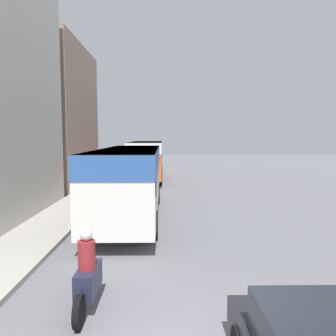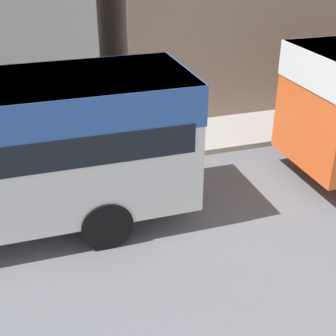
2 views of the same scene
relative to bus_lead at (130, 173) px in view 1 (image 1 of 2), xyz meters
The scene contains 5 objects.
building_far_terrace 12.13m from the bus_lead, 125.83° to the left, with size 5.39×9.27×10.01m.
bus_lead is the anchor object (origin of this frame).
bus_following 12.43m from the bus_lead, 89.54° to the left, with size 2.58×9.13×3.18m.
motorcycle_behind_lead 7.87m from the bus_lead, 90.90° to the right, with size 0.38×2.24×1.73m.
pedestrian_near_curb 11.67m from the bus_lead, 104.55° to the left, with size 0.40×0.40×1.67m.
Camera 1 is at (-0.55, -4.65, 3.61)m, focal length 35.00 mm.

